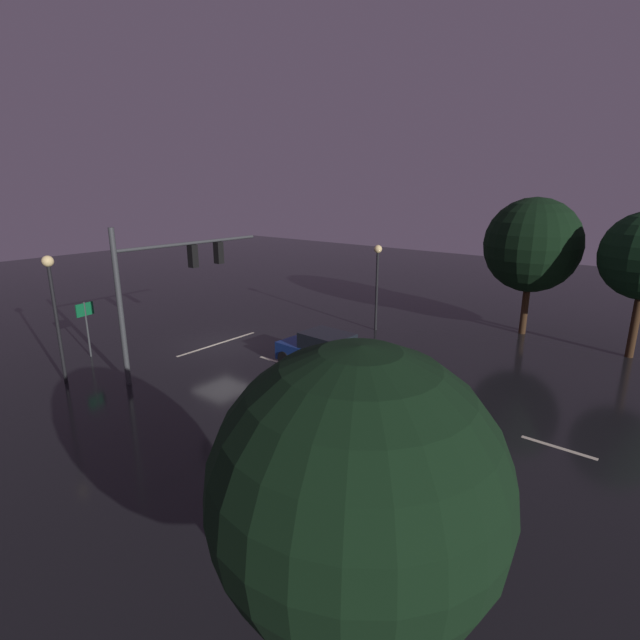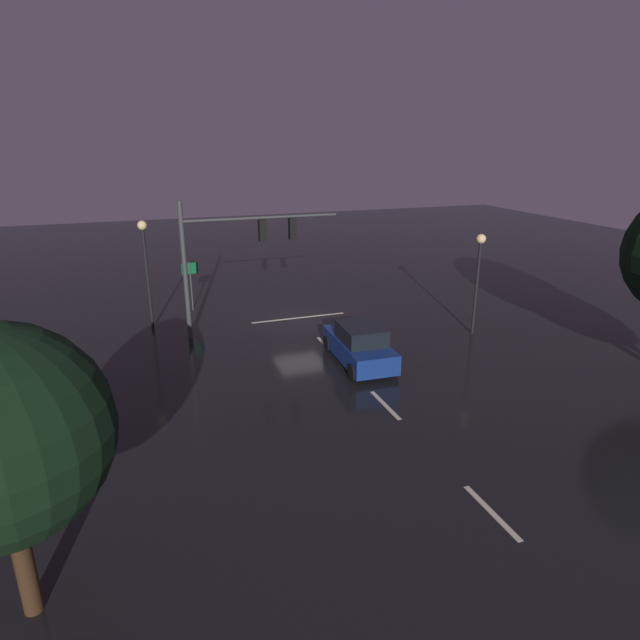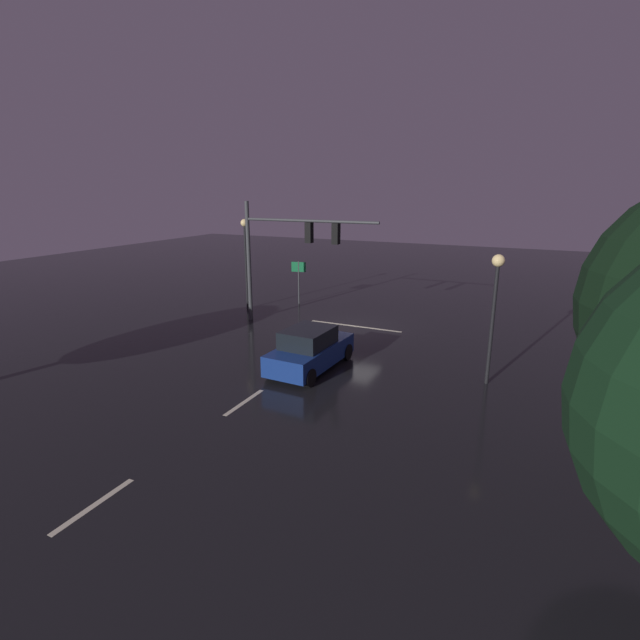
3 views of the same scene
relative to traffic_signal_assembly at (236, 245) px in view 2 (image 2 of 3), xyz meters
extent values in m
plane|color=black|center=(-3.29, -0.99, -4.25)|extent=(80.00, 80.00, 0.00)
cylinder|color=#383A3D|center=(2.36, 0.01, -1.09)|extent=(0.22, 0.22, 6.32)
cylinder|color=#383A3D|center=(-1.24, 0.01, 1.17)|extent=(7.20, 0.14, 0.14)
cube|color=black|center=(-1.24, 0.01, 0.60)|extent=(0.32, 0.36, 1.00)
sphere|color=red|center=(-1.24, -0.18, 0.92)|extent=(0.20, 0.20, 0.20)
sphere|color=black|center=(-1.24, -0.18, 0.60)|extent=(0.20, 0.20, 0.20)
sphere|color=black|center=(-1.24, -0.18, 0.28)|extent=(0.20, 0.20, 0.20)
cube|color=black|center=(-2.68, 0.01, 0.60)|extent=(0.32, 0.36, 1.00)
sphere|color=red|center=(-2.68, -0.18, 0.92)|extent=(0.20, 0.20, 0.20)
sphere|color=black|center=(-2.68, -0.18, 0.60)|extent=(0.20, 0.20, 0.20)
sphere|color=black|center=(-2.68, -0.18, 0.28)|extent=(0.20, 0.20, 0.20)
cube|color=beige|center=(-3.29, 3.01, -4.24)|extent=(0.16, 2.20, 0.01)
cube|color=beige|center=(-3.29, 9.01, -4.24)|extent=(0.16, 2.20, 0.01)
cube|color=beige|center=(-3.29, 15.01, -4.24)|extent=(0.16, 2.20, 0.01)
cube|color=beige|center=(-3.29, -1.19, -4.24)|extent=(5.00, 0.16, 0.01)
cube|color=navy|center=(-3.91, 5.24, -3.63)|extent=(2.00, 4.38, 0.80)
cube|color=black|center=(-3.90, 5.44, -2.89)|extent=(1.70, 2.17, 0.68)
cylinder|color=black|center=(-3.15, 3.60, -3.91)|extent=(0.25, 0.69, 0.68)
cylinder|color=black|center=(-4.83, 3.68, -3.91)|extent=(0.25, 0.69, 0.68)
cylinder|color=black|center=(-3.00, 6.80, -3.91)|extent=(0.25, 0.69, 0.68)
cylinder|color=black|center=(-4.68, 6.88, -3.91)|extent=(0.25, 0.69, 0.68)
sphere|color=#F9EFC6|center=(-3.36, 3.09, -3.58)|extent=(0.20, 0.20, 0.20)
sphere|color=#F9EFC6|center=(-4.66, 3.15, -3.58)|extent=(0.20, 0.20, 0.20)
cylinder|color=black|center=(-10.44, 3.80, -2.06)|extent=(0.14, 0.14, 4.36)
sphere|color=#F9D88C|center=(-10.44, 3.80, 0.30)|extent=(0.44, 0.44, 0.44)
cylinder|color=black|center=(3.94, -2.04, -1.82)|extent=(0.14, 0.14, 4.86)
sphere|color=#F9D88C|center=(3.94, -2.04, 0.79)|extent=(0.44, 0.44, 0.44)
cylinder|color=#383A3D|center=(1.72, -4.42, -2.92)|extent=(0.09, 0.09, 2.66)
cube|color=#0F6033|center=(1.72, -4.42, -1.94)|extent=(0.89, 0.23, 0.60)
cylinder|color=#382314|center=(7.03, 14.45, -3.04)|extent=(0.36, 0.36, 2.42)
camera|label=1|loc=(11.65, 17.52, 3.58)|focal=26.92mm
camera|label=2|loc=(4.42, 24.01, 4.56)|focal=29.98mm
camera|label=3|loc=(-11.92, 21.21, 2.69)|focal=26.80mm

